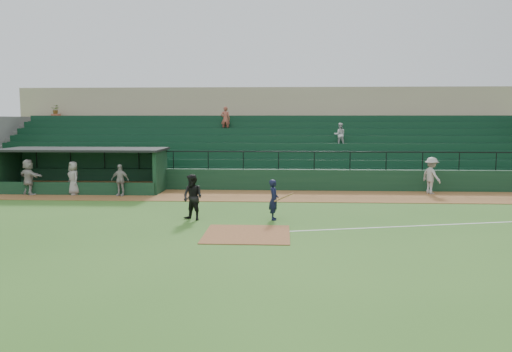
{
  "coord_description": "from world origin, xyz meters",
  "views": [
    {
      "loc": [
        1.26,
        -18.59,
        4.05
      ],
      "look_at": [
        0.0,
        5.0,
        1.4
      ],
      "focal_mm": 35.92,
      "sensor_mm": 36.0,
      "label": 1
    }
  ],
  "objects": [
    {
      "name": "warning_track",
      "position": [
        0.0,
        8.0,
        0.01
      ],
      "size": [
        40.0,
        4.0,
        0.03
      ],
      "primitive_type": "cube",
      "color": "brown",
      "rests_on": "ground"
    },
    {
      "name": "batter_at_plate",
      "position": [
        0.89,
        1.7,
        0.82
      ],
      "size": [
        1.0,
        0.67,
        1.63
      ],
      "color": "black",
      "rests_on": "ground"
    },
    {
      "name": "dugout_player_b",
      "position": [
        -9.84,
        7.78,
        0.92
      ],
      "size": [
        1.02,
        1.0,
        1.78
      ],
      "primitive_type": "imported",
      "rotation": [
        0.0,
        0.0,
        -0.74
      ],
      "color": "gray",
      "rests_on": "warning_track"
    },
    {
      "name": "dugout",
      "position": [
        -9.75,
        9.56,
        1.33
      ],
      "size": [
        8.9,
        3.2,
        2.42
      ],
      "color": "#10311C",
      "rests_on": "ground"
    },
    {
      "name": "umpire",
      "position": [
        -2.35,
        1.47,
        0.92
      ],
      "size": [
        1.12,
        1.05,
        1.84
      ],
      "primitive_type": "imported",
      "rotation": [
        0.0,
        0.0,
        -0.52
      ],
      "color": "black",
      "rests_on": "ground"
    },
    {
      "name": "dugout_player_a",
      "position": [
        -7.26,
        7.53,
        0.86
      ],
      "size": [
        1.02,
        0.53,
        1.66
      ],
      "primitive_type": "imported",
      "rotation": [
        0.0,
        0.0,
        -0.14
      ],
      "color": "#A09B96",
      "rests_on": "warning_track"
    },
    {
      "name": "ground",
      "position": [
        0.0,
        0.0,
        0.0
      ],
      "size": [
        90.0,
        90.0,
        0.0
      ],
      "primitive_type": "plane",
      "color": "#305C1D",
      "rests_on": "ground"
    },
    {
      "name": "foul_line",
      "position": [
        8.0,
        1.2,
        0.01
      ],
      "size": [
        17.49,
        4.44,
        0.01
      ],
      "primitive_type": "cube",
      "rotation": [
        0.0,
        0.0,
        0.24
      ],
      "color": "white",
      "rests_on": "ground"
    },
    {
      "name": "home_plate_dirt",
      "position": [
        0.0,
        -1.0,
        0.01
      ],
      "size": [
        3.0,
        3.0,
        0.03
      ],
      "primitive_type": "cube",
      "color": "brown",
      "rests_on": "ground"
    },
    {
      "name": "dugout_player_c",
      "position": [
        -12.24,
        7.69,
        0.98
      ],
      "size": [
        1.8,
        1.38,
        1.9
      ],
      "primitive_type": "imported",
      "rotation": [
        0.0,
        0.0,
        2.61
      ],
      "color": "#ABA4A0",
      "rests_on": "warning_track"
    },
    {
      "name": "stadium_structure",
      "position": [
        -0.0,
        16.46,
        2.3
      ],
      "size": [
        38.0,
        13.08,
        6.4
      ],
      "color": "#10311C",
      "rests_on": "ground"
    },
    {
      "name": "runner",
      "position": [
        9.21,
        9.15,
        1.01
      ],
      "size": [
        1.19,
        1.46,
        1.96
      ],
      "primitive_type": "imported",
      "rotation": [
        0.0,
        0.0,
        2.0
      ],
      "color": "#A09A96",
      "rests_on": "warning_track"
    }
  ]
}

